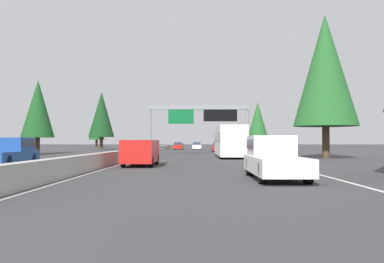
{
  "coord_description": "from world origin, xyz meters",
  "views": [
    {
      "loc": [
        -5.34,
        -5.61,
        1.6
      ],
      "look_at": [
        57.1,
        -4.88,
        3.14
      ],
      "focal_mm": 37.81,
      "sensor_mm": 36.0,
      "label": 1
    }
  ],
  "objects_px": {
    "pickup_distant_a": "(274,157)",
    "oncoming_near": "(10,152)",
    "conifer_right_near": "(325,70)",
    "conifer_right_far": "(259,127)",
    "sedan_far_right": "(197,146)",
    "sedan_far_left": "(178,146)",
    "bus_far_center": "(229,140)",
    "conifer_left_mid": "(101,114)",
    "sedan_distant_b": "(218,147)",
    "sign_gantry_overhead": "(200,115)",
    "conifer_left_near": "(38,109)",
    "conifer_left_far": "(97,126)",
    "minivan_near_right": "(141,151)",
    "conifer_right_mid": "(258,121)"
  },
  "relations": [
    {
      "from": "conifer_left_mid",
      "to": "oncoming_near",
      "type": "bearing_deg",
      "value": -173.12
    },
    {
      "from": "conifer_right_far",
      "to": "oncoming_near",
      "type": "bearing_deg",
      "value": 158.14
    },
    {
      "from": "sign_gantry_overhead",
      "to": "conifer_right_far",
      "type": "bearing_deg",
      "value": -18.25
    },
    {
      "from": "bus_far_center",
      "to": "conifer_left_mid",
      "type": "height_order",
      "value": "conifer_left_mid"
    },
    {
      "from": "sign_gantry_overhead",
      "to": "conifer_left_mid",
      "type": "height_order",
      "value": "conifer_left_mid"
    },
    {
      "from": "minivan_near_right",
      "to": "bus_far_center",
      "type": "bearing_deg",
      "value": -25.51
    },
    {
      "from": "pickup_distant_a",
      "to": "conifer_left_far",
      "type": "bearing_deg",
      "value": 18.58
    },
    {
      "from": "conifer_right_near",
      "to": "conifer_left_near",
      "type": "relative_size",
      "value": 1.44
    },
    {
      "from": "pickup_distant_a",
      "to": "bus_far_center",
      "type": "xyz_separation_m",
      "value": [
        23.63,
        0.01,
        0.8
      ]
    },
    {
      "from": "bus_far_center",
      "to": "conifer_left_near",
      "type": "bearing_deg",
      "value": 64.49
    },
    {
      "from": "sedan_far_left",
      "to": "conifer_right_far",
      "type": "bearing_deg",
      "value": -56.62
    },
    {
      "from": "bus_far_center",
      "to": "conifer_right_far",
      "type": "xyz_separation_m",
      "value": [
        51.03,
        -10.8,
        3.26
      ]
    },
    {
      "from": "sedan_far_left",
      "to": "sedan_far_right",
      "type": "xyz_separation_m",
      "value": [
        0.99,
        -3.71,
        0.0
      ]
    },
    {
      "from": "conifer_left_near",
      "to": "conifer_left_mid",
      "type": "relative_size",
      "value": 0.86
    },
    {
      "from": "conifer_right_near",
      "to": "conifer_right_far",
      "type": "xyz_separation_m",
      "value": [
        53.11,
        -1.66,
        -3.53
      ]
    },
    {
      "from": "bus_far_center",
      "to": "conifer_right_mid",
      "type": "bearing_deg",
      "value": -14.09
    },
    {
      "from": "conifer_left_mid",
      "to": "conifer_left_far",
      "type": "height_order",
      "value": "conifer_left_mid"
    },
    {
      "from": "sedan_far_left",
      "to": "conifer_left_far",
      "type": "xyz_separation_m",
      "value": [
        25.07,
        22.56,
        5.05
      ]
    },
    {
      "from": "sedan_far_left",
      "to": "oncoming_near",
      "type": "relative_size",
      "value": 0.79
    },
    {
      "from": "pickup_distant_a",
      "to": "conifer_left_mid",
      "type": "relative_size",
      "value": 0.5
    },
    {
      "from": "conifer_left_near",
      "to": "conifer_left_far",
      "type": "bearing_deg",
      "value": 5.81
    },
    {
      "from": "pickup_distant_a",
      "to": "conifer_right_near",
      "type": "xyz_separation_m",
      "value": [
        21.54,
        -9.13,
        7.59
      ]
    },
    {
      "from": "minivan_near_right",
      "to": "sedan_far_left",
      "type": "distance_m",
      "value": 53.93
    },
    {
      "from": "conifer_left_near",
      "to": "conifer_left_far",
      "type": "distance_m",
      "value": 53.07
    },
    {
      "from": "sign_gantry_overhead",
      "to": "conifer_left_far",
      "type": "height_order",
      "value": "conifer_left_far"
    },
    {
      "from": "bus_far_center",
      "to": "conifer_right_near",
      "type": "height_order",
      "value": "conifer_right_near"
    },
    {
      "from": "sedan_far_left",
      "to": "sedan_distant_b",
      "type": "bearing_deg",
      "value": -157.93
    },
    {
      "from": "pickup_distant_a",
      "to": "oncoming_near",
      "type": "relative_size",
      "value": 1.0
    },
    {
      "from": "sedan_far_left",
      "to": "sedan_distant_b",
      "type": "relative_size",
      "value": 1.0
    },
    {
      "from": "pickup_distant_a",
      "to": "oncoming_near",
      "type": "xyz_separation_m",
      "value": [
        8.89,
        15.59,
        0.0
      ]
    },
    {
      "from": "sedan_distant_b",
      "to": "conifer_right_far",
      "type": "relative_size",
      "value": 0.54
    },
    {
      "from": "minivan_near_right",
      "to": "conifer_left_near",
      "type": "relative_size",
      "value": 0.51
    },
    {
      "from": "bus_far_center",
      "to": "oncoming_near",
      "type": "distance_m",
      "value": 21.46
    },
    {
      "from": "oncoming_near",
      "to": "conifer_right_near",
      "type": "relative_size",
      "value": 0.4
    },
    {
      "from": "sedan_far_right",
      "to": "minivan_near_right",
      "type": "bearing_deg",
      "value": 176.17
    },
    {
      "from": "sedan_far_left",
      "to": "conifer_right_near",
      "type": "xyz_separation_m",
      "value": [
        -41.37,
        -16.15,
        7.82
      ]
    },
    {
      "from": "sign_gantry_overhead",
      "to": "conifer_right_far",
      "type": "height_order",
      "value": "conifer_right_far"
    },
    {
      "from": "sedan_far_right",
      "to": "sedan_far_left",
      "type": "bearing_deg",
      "value": 104.94
    },
    {
      "from": "conifer_left_mid",
      "to": "sedan_distant_b",
      "type": "bearing_deg",
      "value": -124.02
    },
    {
      "from": "conifer_left_far",
      "to": "pickup_distant_a",
      "type": "bearing_deg",
      "value": -161.42
    },
    {
      "from": "bus_far_center",
      "to": "conifer_left_near",
      "type": "distance_m",
      "value": 27.15
    },
    {
      "from": "conifer_right_far",
      "to": "conifer_left_mid",
      "type": "xyz_separation_m",
      "value": [
        -14.34,
        32.58,
        1.86
      ]
    },
    {
      "from": "sedan_far_right",
      "to": "conifer_left_far",
      "type": "height_order",
      "value": "conifer_left_far"
    },
    {
      "from": "pickup_distant_a",
      "to": "conifer_right_mid",
      "type": "xyz_separation_m",
      "value": [
        52.67,
        -7.28,
        4.23
      ]
    },
    {
      "from": "sedan_far_right",
      "to": "conifer_left_far",
      "type": "relative_size",
      "value": 0.47
    },
    {
      "from": "sign_gantry_overhead",
      "to": "conifer_left_near",
      "type": "distance_m",
      "value": 21.44
    },
    {
      "from": "sedan_far_right",
      "to": "oncoming_near",
      "type": "xyz_separation_m",
      "value": [
        -55.01,
        12.27,
        0.23
      ]
    },
    {
      "from": "sedan_far_left",
      "to": "conifer_left_near",
      "type": "height_order",
      "value": "conifer_left_near"
    },
    {
      "from": "sedan_far_left",
      "to": "conifer_left_mid",
      "type": "relative_size",
      "value": 0.39
    },
    {
      "from": "oncoming_near",
      "to": "sedan_distant_b",
      "type": "bearing_deg",
      "value": 157.02
    }
  ]
}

